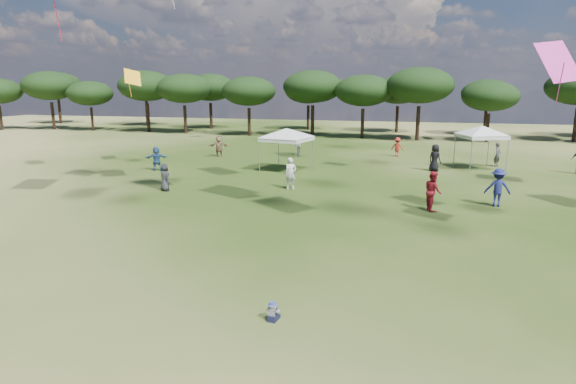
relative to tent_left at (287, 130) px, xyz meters
name	(u,v)px	position (x,y,z in m)	size (l,w,h in m)	color
ground	(260,369)	(5.43, -22.87, -2.78)	(140.00, 140.00, 0.00)	#2F4514
tree_line	(411,88)	(7.81, 24.54, 2.64)	(108.78, 17.63, 7.77)	black
tent_left	(287,130)	(0.00, 0.00, 0.00)	(5.72, 5.72, 3.21)	gray
tent_right	(482,128)	(12.82, 3.99, 0.12)	(5.15, 5.15, 3.32)	gray
toddler	(273,312)	(5.10, -20.79, -2.55)	(0.36, 0.39, 0.51)	black
festival_crowd	(365,162)	(5.35, -0.37, -1.90)	(29.06, 18.23, 1.89)	black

